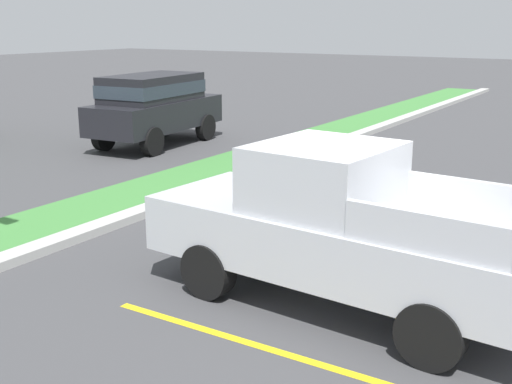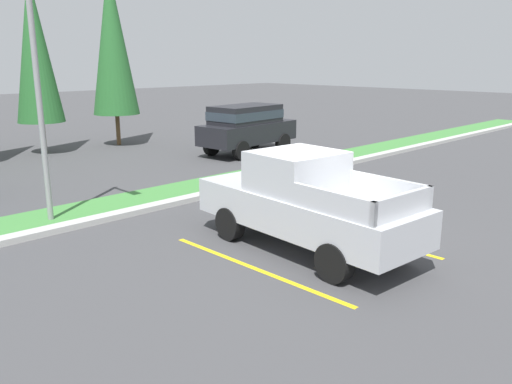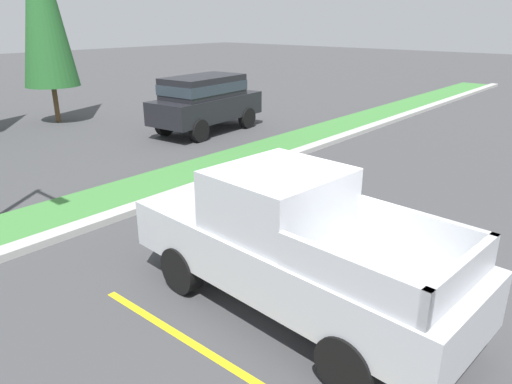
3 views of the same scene
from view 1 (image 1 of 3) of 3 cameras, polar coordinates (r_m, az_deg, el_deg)
name	(u,v)px [view 1 (image 1 of 3)]	position (r m, az deg, el deg)	size (l,w,h in m)	color
ground_plane	(366,288)	(9.30, 9.62, -8.26)	(120.00, 120.00, 0.00)	#424244
parking_line_near	(282,353)	(7.50, 2.29, -13.91)	(0.12, 4.80, 0.01)	yellow
parking_line_far	(384,267)	(10.07, 11.19, -6.48)	(0.12, 4.80, 0.01)	yellow
curb_strip	(106,225)	(11.95, -13.05, -2.81)	(56.00, 0.40, 0.15)	#B2B2AD
grass_median	(63,217)	(12.74, -16.54, -2.16)	(56.00, 1.80, 0.06)	#42843D
pickup_truck_main	(340,228)	(8.39, 7.37, -3.14)	(2.26, 5.35, 2.10)	black
suv_distant	(154,104)	(19.56, -8.90, 7.63)	(4.74, 2.25, 2.10)	black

